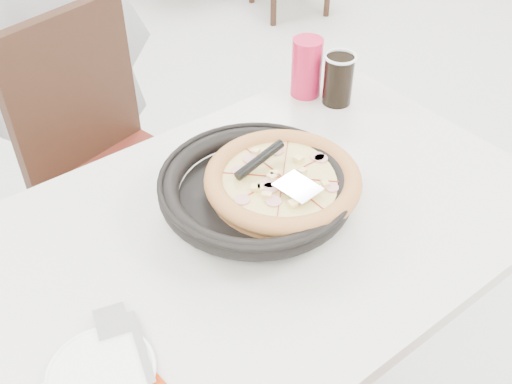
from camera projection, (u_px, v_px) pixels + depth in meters
floor at (246, 318)px, 1.99m from camera, size 7.00×7.00×0.00m
main_table at (265, 325)px, 1.51m from camera, size 1.25×0.88×0.75m
chair_far at (128, 181)px, 1.79m from camera, size 0.50×0.50×0.95m
trivet at (282, 196)px, 1.29m from camera, size 0.14×0.14×0.04m
pizza_pan at (256, 195)px, 1.26m from camera, size 0.35×0.35×0.01m
pizza at (283, 185)px, 1.26m from camera, size 0.33×0.33×0.02m
pizza_server at (298, 187)px, 1.20m from camera, size 0.08×0.09×0.00m
side_plate at (101, 374)px, 0.98m from camera, size 0.19×0.19×0.01m
fork at (141, 346)px, 1.00m from camera, size 0.06×0.15×0.00m
cola_glass at (338, 81)px, 1.57m from camera, size 0.08×0.08×0.13m
red_cup at (307, 67)px, 1.59m from camera, size 0.09×0.09×0.16m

